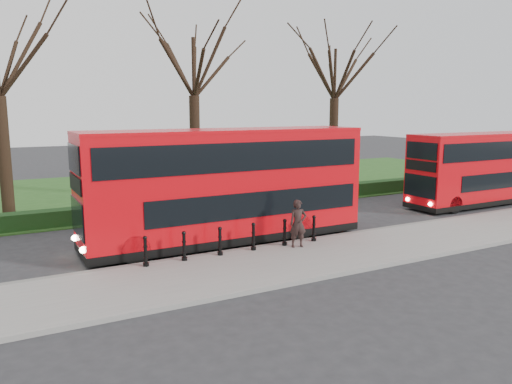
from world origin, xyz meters
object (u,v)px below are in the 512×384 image
bollard_row (237,239)px  bus_lead (226,186)px  bus_rear (485,169)px  pedestrian (298,224)px

bollard_row → bus_lead: (0.51, 2.02, 1.66)m
bus_rear → pedestrian: 14.83m
bus_rear → pedestrian: bearing=-168.6°
bus_rear → pedestrian: size_ratio=5.55×
bollard_row → pedestrian: 2.46m
bus_lead → bus_rear: size_ratio=1.13×
bus_rear → bollard_row: bearing=-171.6°
bus_rear → pedestrian: bus_rear is taller
bollard_row → bus_lead: size_ratio=0.61×
bus_rear → bus_lead: bearing=-178.3°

